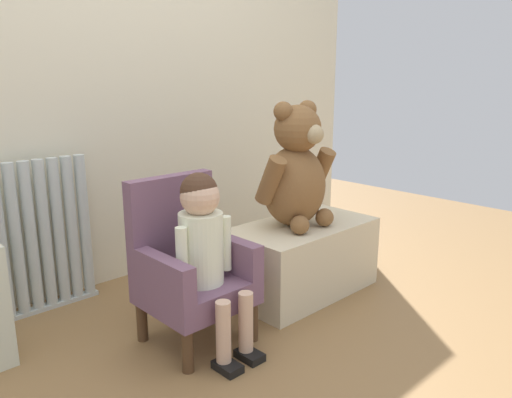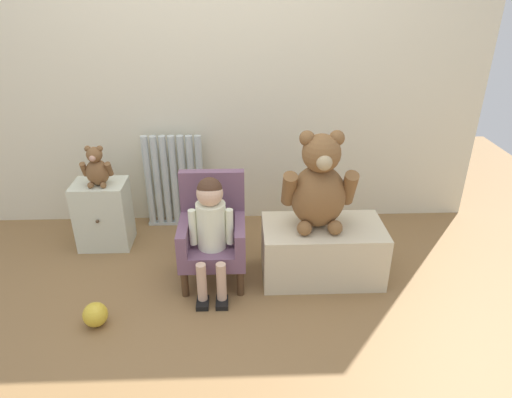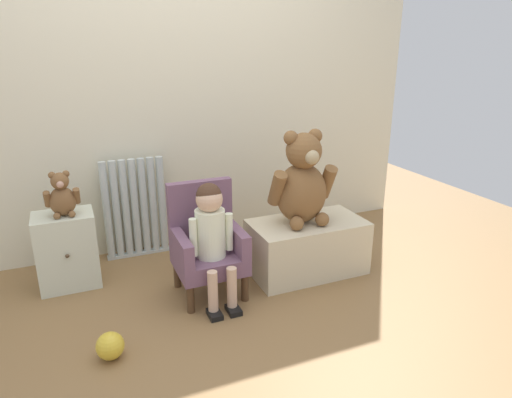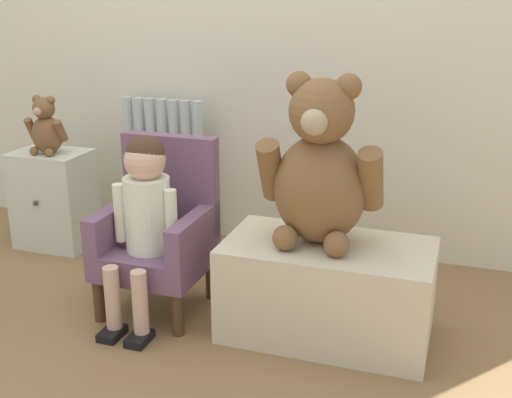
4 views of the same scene
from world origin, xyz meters
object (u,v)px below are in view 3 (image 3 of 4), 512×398
at_px(radiator, 135,209).
at_px(low_bench, 307,247).
at_px(child_figure, 211,227).
at_px(large_teddy_bear, 302,183).
at_px(child_armchair, 207,243).
at_px(small_dresser, 67,250).
at_px(toy_ball, 110,346).
at_px(small_teddy_bear, 62,196).

distance_m(radiator, low_bench, 1.20).
xyz_separation_m(radiator, child_figure, (0.31, -0.77, 0.11)).
distance_m(radiator, large_teddy_bear, 1.17).
relative_size(radiator, child_armchair, 1.05).
height_order(small_dresser, toy_ball, small_dresser).
distance_m(child_figure, toy_ball, 0.80).
distance_m(radiator, toy_ball, 1.17).
relative_size(large_teddy_bear, small_teddy_bear, 2.19).
height_order(child_armchair, low_bench, child_armchair).
height_order(small_dresser, small_teddy_bear, small_teddy_bear).
xyz_separation_m(radiator, small_teddy_bear, (-0.44, -0.29, 0.24)).
bearing_deg(low_bench, child_figure, -172.63).
bearing_deg(radiator, child_figure, -68.15).
relative_size(small_dresser, child_armchair, 0.70).
bearing_deg(child_figure, small_teddy_bear, 147.68).
relative_size(small_dresser, large_teddy_bear, 0.79).
bearing_deg(large_teddy_bear, low_bench, -19.31).
bearing_deg(child_figure, low_bench, 7.37).
distance_m(low_bench, small_teddy_bear, 1.52).
xyz_separation_m(radiator, large_teddy_bear, (0.93, -0.67, 0.26)).
distance_m(child_armchair, toy_ball, 0.79).
xyz_separation_m(low_bench, large_teddy_bear, (-0.04, 0.01, 0.43)).
xyz_separation_m(large_teddy_bear, small_teddy_bear, (-1.37, 0.37, -0.02)).
height_order(child_figure, toy_ball, child_figure).
bearing_deg(toy_ball, child_armchair, 35.16).
height_order(low_bench, toy_ball, low_bench).
height_order(child_figure, low_bench, child_figure).
relative_size(small_dresser, toy_ball, 3.49).
bearing_deg(child_armchair, low_bench, -1.92).
distance_m(child_armchair, child_figure, 0.18).
height_order(small_dresser, child_figure, child_figure).
relative_size(child_figure, low_bench, 0.96).
height_order(radiator, large_teddy_bear, large_teddy_bear).
bearing_deg(toy_ball, large_teddy_bear, 19.01).
distance_m(child_armchair, large_teddy_bear, 0.69).
relative_size(child_armchair, small_teddy_bear, 2.46).
relative_size(large_teddy_bear, toy_ball, 4.41).
bearing_deg(small_teddy_bear, large_teddy_bear, -15.21).
height_order(low_bench, small_teddy_bear, small_teddy_bear).
distance_m(large_teddy_bear, small_teddy_bear, 1.42).
height_order(low_bench, large_teddy_bear, large_teddy_bear).
xyz_separation_m(radiator, child_armchair, (0.31, -0.66, -0.04)).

